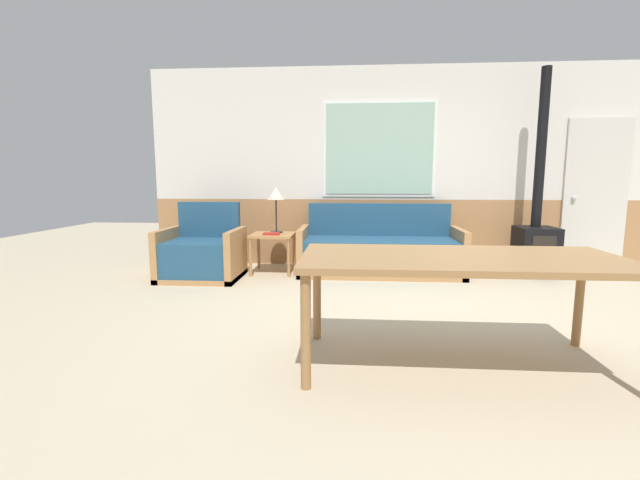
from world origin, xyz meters
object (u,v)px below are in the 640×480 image
armchair (202,255)px  wood_stove (537,228)px  table_lamp (276,196)px  dining_table (461,266)px  couch (380,253)px  side_table (273,240)px

armchair → wood_stove: size_ratio=0.37×
table_lamp → wood_stove: bearing=0.2°
dining_table → wood_stove: wood_stove is taller
couch → armchair: (-2.17, -0.43, 0.01)m
side_table → dining_table: dining_table is taller
side_table → wood_stove: size_ratio=0.21×
side_table → table_lamp: (0.03, 0.09, 0.57)m
armchair → table_lamp: bearing=22.0°
side_table → wood_stove: wood_stove is taller
couch → dining_table: size_ratio=1.01×
armchair → side_table: size_ratio=1.73×
armchair → dining_table: armchair is taller
couch → dining_table: bearing=-83.0°
table_lamp → wood_stove: 3.31m
table_lamp → dining_table: size_ratio=0.30×
dining_table → couch: bearing=97.0°
table_lamp → wood_stove: size_ratio=0.24×
couch → table_lamp: bearing=178.1°
table_lamp → armchair: bearing=-150.7°
couch → wood_stove: (1.94, 0.05, 0.32)m
table_lamp → dining_table: 3.24m
armchair → dining_table: 3.41m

